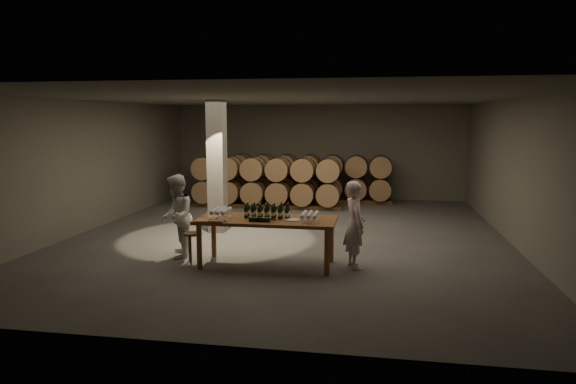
% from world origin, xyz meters
% --- Properties ---
extents(room, '(12.00, 12.00, 12.00)m').
position_xyz_m(room, '(-1.80, 0.20, 1.60)').
color(room, '#4D4B48').
rests_on(room, ground).
extents(tasting_table, '(2.60, 1.10, 0.90)m').
position_xyz_m(tasting_table, '(0.00, -2.50, 0.80)').
color(tasting_table, brown).
rests_on(tasting_table, ground).
extents(barrel_stack_back, '(6.26, 0.95, 1.57)m').
position_xyz_m(barrel_stack_back, '(-0.57, 5.20, 0.83)').
color(barrel_stack_back, brown).
rests_on(barrel_stack_back, ground).
extents(barrel_stack_front, '(4.70, 0.95, 1.57)m').
position_xyz_m(barrel_stack_front, '(-1.35, 3.80, 0.83)').
color(barrel_stack_front, brown).
rests_on(barrel_stack_front, ground).
extents(bottle_cluster, '(0.85, 0.22, 0.30)m').
position_xyz_m(bottle_cluster, '(-0.01, -2.44, 1.01)').
color(bottle_cluster, black).
rests_on(bottle_cluster, tasting_table).
extents(lying_bottles, '(0.50, 0.09, 0.09)m').
position_xyz_m(lying_bottles, '(-0.05, -2.81, 0.94)').
color(lying_bottles, black).
rests_on(lying_bottles, tasting_table).
extents(glass_cluster_left, '(0.31, 0.53, 0.19)m').
position_xyz_m(glass_cluster_left, '(-0.85, -2.61, 1.04)').
color(glass_cluster_left, silver).
rests_on(glass_cluster_left, tasting_table).
extents(glass_cluster_right, '(0.30, 0.52, 0.16)m').
position_xyz_m(glass_cluster_right, '(0.83, -2.61, 1.02)').
color(glass_cluster_right, silver).
rests_on(glass_cluster_right, tasting_table).
extents(plate, '(0.28, 0.28, 0.02)m').
position_xyz_m(plate, '(0.50, -2.58, 0.91)').
color(plate, silver).
rests_on(plate, tasting_table).
extents(notebook_near, '(0.26, 0.21, 0.03)m').
position_xyz_m(notebook_near, '(-0.83, -2.94, 0.92)').
color(notebook_near, '#9B5E38').
rests_on(notebook_near, tasting_table).
extents(notebook_corner, '(0.27, 0.33, 0.03)m').
position_xyz_m(notebook_corner, '(-1.11, -2.92, 0.91)').
color(notebook_corner, '#9B5E38').
rests_on(notebook_corner, tasting_table).
extents(pen, '(0.14, 0.05, 0.01)m').
position_xyz_m(pen, '(-0.73, -2.90, 0.91)').
color(pen, black).
rests_on(pen, tasting_table).
extents(stool, '(0.35, 0.35, 0.59)m').
position_xyz_m(stool, '(-1.44, -2.56, 0.48)').
color(stool, brown).
rests_on(stool, ground).
extents(person_man, '(0.58, 0.69, 1.63)m').
position_xyz_m(person_man, '(1.64, -2.40, 0.82)').
color(person_man, silver).
rests_on(person_man, ground).
extents(person_woman, '(0.84, 0.96, 1.66)m').
position_xyz_m(person_woman, '(-1.89, -2.23, 0.83)').
color(person_woman, silver).
rests_on(person_woman, ground).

